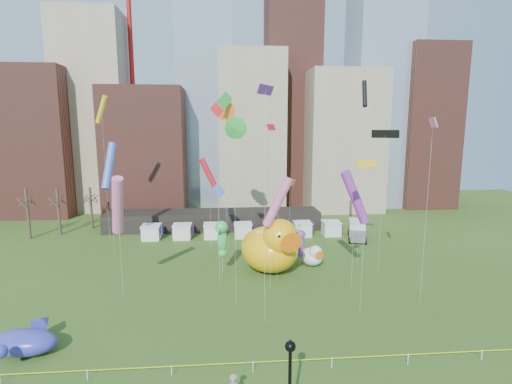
{
  "coord_description": "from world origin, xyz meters",
  "views": [
    {
      "loc": [
        -1.92,
        -26.06,
        18.05
      ],
      "look_at": [
        1.04,
        9.92,
        12.0
      ],
      "focal_mm": 27.0,
      "sensor_mm": 36.0,
      "label": 1
    }
  ],
  "objects": [
    {
      "name": "kite_12",
      "position": [
        11.42,
        9.0,
        14.58
      ],
      "size": [
        2.45,
        1.45,
        15.09
      ],
      "color": "silver",
      "rests_on": "ground"
    },
    {
      "name": "bare_trees",
      "position": [
        -30.17,
        40.54,
        4.01
      ],
      "size": [
        8.44,
        6.44,
        8.5
      ],
      "color": "#382B21",
      "rests_on": "ground"
    },
    {
      "name": "box_truck",
      "position": [
        19.67,
        33.72,
        1.45
      ],
      "size": [
        4.2,
        7.04,
        2.82
      ],
      "rotation": [
        0.0,
        0.0,
        -0.29
      ],
      "color": "silver",
      "rests_on": "ground"
    },
    {
      "name": "pavilion",
      "position": [
        -4.0,
        42.0,
        1.6
      ],
      "size": [
        38.0,
        6.0,
        3.2
      ],
      "primitive_type": "cube",
      "color": "black",
      "rests_on": "ground"
    },
    {
      "name": "whale_inflatable",
      "position": [
        -18.16,
        4.03,
        1.07
      ],
      "size": [
        5.57,
        6.85,
        2.34
      ],
      "rotation": [
        0.0,
        0.0,
        -0.11
      ],
      "color": "#41399D",
      "rests_on": "ground"
    },
    {
      "name": "kite_13",
      "position": [
        -2.84,
        29.26,
        8.88
      ],
      "size": [
        2.09,
        0.79,
        10.13
      ],
      "color": "silver",
      "rests_on": "ground"
    },
    {
      "name": "kite_7",
      "position": [
        1.6,
        7.28,
        21.01
      ],
      "size": [
        1.76,
        2.48,
        21.63
      ],
      "color": "silver",
      "rests_on": "ground"
    },
    {
      "name": "skyline",
      "position": [
        2.25,
        61.06,
        21.44
      ],
      "size": [
        101.0,
        23.0,
        68.0
      ],
      "color": "brown",
      "rests_on": "ground"
    },
    {
      "name": "kite_1",
      "position": [
        18.27,
        10.2,
        18.42
      ],
      "size": [
        1.42,
        3.01,
        19.01
      ],
      "color": "silver",
      "rests_on": "ground"
    },
    {
      "name": "kite_5",
      "position": [
        -17.45,
        27.09,
        12.95
      ],
      "size": [
        1.78,
        3.86,
        16.12
      ],
      "color": "silver",
      "rests_on": "ground"
    },
    {
      "name": "caution_tape",
      "position": [
        0.0,
        0.0,
        0.68
      ],
      "size": [
        50.0,
        0.06,
        0.9
      ],
      "color": "white",
      "rests_on": "ground"
    },
    {
      "name": "kite_15",
      "position": [
        12.33,
        14.46,
        10.51
      ],
      "size": [
        3.75,
        1.64,
        13.6
      ],
      "color": "silver",
      "rests_on": "ground"
    },
    {
      "name": "ground",
      "position": [
        0.0,
        0.0,
        0.0
      ],
      "size": [
        160.0,
        160.0,
        0.0
      ],
      "primitive_type": "plane",
      "color": "#334F18",
      "rests_on": "ground"
    },
    {
      "name": "kite_14",
      "position": [
        -1.51,
        30.19,
        20.32
      ],
      "size": [
        1.99,
        2.37,
        21.72
      ],
      "color": "silver",
      "rests_on": "ground"
    },
    {
      "name": "kite_9",
      "position": [
        4.15,
        17.12,
        9.57
      ],
      "size": [
        3.67,
        1.79,
        12.58
      ],
      "color": "silver",
      "rests_on": "ground"
    },
    {
      "name": "seahorse_purple",
      "position": [
        7.92,
        21.84,
        3.4
      ],
      "size": [
        1.58,
        1.78,
        4.91
      ],
      "rotation": [
        0.0,
        0.0,
        -0.37
      ],
      "color": "silver",
      "rests_on": "ground"
    },
    {
      "name": "kite_17",
      "position": [
        -12.98,
        13.86,
        10.08
      ],
      "size": [
        2.43,
        3.99,
        13.35
      ],
      "color": "silver",
      "rests_on": "ground"
    },
    {
      "name": "kite_0",
      "position": [
        3.07,
        15.1,
        17.84
      ],
      "size": [
        1.24,
        2.0,
        18.42
      ],
      "color": "silver",
      "rests_on": "ground"
    },
    {
      "name": "kite_4",
      "position": [
        -19.99,
        33.78,
        20.68
      ],
      "size": [
        2.48,
        1.82,
        22.78
      ],
      "color": "silver",
      "rests_on": "ground"
    },
    {
      "name": "kite_16",
      "position": [
        -4.15,
        30.4,
        11.13
      ],
      "size": [
        3.14,
        1.5,
        13.71
      ],
      "color": "silver",
      "rests_on": "ground"
    },
    {
      "name": "lamppost",
      "position": [
        1.71,
        -6.0,
        3.74
      ],
      "size": [
        0.64,
        0.64,
        6.12
      ],
      "color": "black",
      "rests_on": "footpath"
    },
    {
      "name": "kite_10",
      "position": [
        17.5,
        19.42,
        17.2
      ],
      "size": [
        3.03,
        1.97,
        17.8
      ],
      "color": "silver",
      "rests_on": "ground"
    },
    {
      "name": "kite_6",
      "position": [
        8.32,
        33.39,
        9.37
      ],
      "size": [
        2.27,
        2.46,
        9.85
      ],
      "color": "silver",
      "rests_on": "ground"
    },
    {
      "name": "kite_11",
      "position": [
        -1.77,
        28.23,
        21.12
      ],
      "size": [
        2.32,
        1.0,
        23.0
      ],
      "color": "silver",
      "rests_on": "ground"
    },
    {
      "name": "small_duck",
      "position": [
        9.48,
        21.81,
        1.36
      ],
      "size": [
        3.65,
        4.2,
        2.96
      ],
      "rotation": [
        0.0,
        0.0,
        0.3
      ],
      "color": "white",
      "rests_on": "ground"
    },
    {
      "name": "vendor_tents",
      "position": [
        1.02,
        36.0,
        1.11
      ],
      "size": [
        33.24,
        2.8,
        2.4
      ],
      "color": "white",
      "rests_on": "ground"
    },
    {
      "name": "kite_2",
      "position": [
        15.58,
        21.83,
        22.17
      ],
      "size": [
        0.95,
        2.07,
        23.92
      ],
      "color": "silver",
      "rests_on": "ground"
    },
    {
      "name": "seahorse_green",
      "position": [
        -2.34,
        19.98,
        4.85
      ],
      "size": [
        2.04,
        2.27,
        6.77
      ],
      "rotation": [
        0.0,
        0.0,
        -0.4
      ],
      "color": "silver",
      "rests_on": "ground"
    },
    {
      "name": "kite_3",
      "position": [
        -0.93,
        11.34,
        17.99
      ],
      "size": [
        1.58,
        1.82,
        19.09
      ],
      "color": "silver",
      "rests_on": "ground"
    },
    {
      "name": "big_duck",
      "position": [
        3.82,
        20.01,
        3.34
      ],
      "size": [
        9.66,
        10.44,
        7.27
      ],
      "rotation": [
        0.0,
        0.0,
        0.44
      ],
      "color": "#FFB20D",
      "rests_on": "ground"
    },
    {
      "name": "kite_8",
      "position": [
        -2.67,
        16.25,
        18.85
      ],
      "size": [
        1.52,
        0.78,
        20.78
      ],
      "color": "silver",
      "rests_on": "ground"
    }
  ]
}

